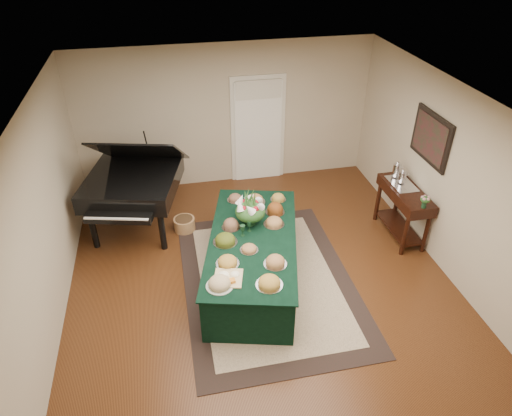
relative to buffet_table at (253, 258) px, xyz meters
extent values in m
plane|color=black|center=(0.11, -0.02, -0.37)|extent=(6.00, 6.00, 0.00)
cube|color=black|center=(0.20, -0.12, -0.37)|extent=(2.43, 3.40, 0.01)
cube|color=beige|center=(0.20, -0.12, -0.36)|extent=(1.95, 2.92, 0.01)
cube|color=silver|center=(0.71, 2.96, 0.68)|extent=(1.05, 0.04, 2.10)
cube|color=white|center=(0.71, 2.94, 0.63)|extent=(0.90, 0.06, 2.00)
cube|color=black|center=(0.00, 0.00, -0.01)|extent=(1.75, 2.72, 0.73)
cube|color=black|center=(0.00, 0.00, 0.36)|extent=(1.82, 2.79, 0.02)
cylinder|color=silver|center=(0.37, 0.25, 0.37)|extent=(0.31, 0.31, 0.01)
ellipsoid|color=#AD7645|center=(0.37, 0.25, 0.42)|extent=(0.25, 0.25, 0.08)
cylinder|color=silver|center=(-0.39, -0.02, 0.37)|extent=(0.34, 0.34, 0.01)
ellipsoid|color=#475315|center=(-0.39, -0.02, 0.42)|extent=(0.28, 0.28, 0.09)
cylinder|color=#AAB3AA|center=(-0.59, -0.87, 0.37)|extent=(0.34, 0.34, 0.01)
ellipsoid|color=#DEBE8A|center=(-0.59, -0.87, 0.43)|extent=(0.28, 0.28, 0.10)
cylinder|color=silver|center=(0.01, -0.98, 0.37)|extent=(0.34, 0.34, 0.01)
ellipsoid|color=#B98A36|center=(0.01, -0.98, 0.42)|extent=(0.28, 0.28, 0.09)
cylinder|color=silver|center=(0.17, -0.61, 0.37)|extent=(0.31, 0.31, 0.01)
ellipsoid|color=#AD7645|center=(0.17, -0.61, 0.42)|extent=(0.25, 0.25, 0.09)
cylinder|color=silver|center=(-0.43, -0.48, 0.37)|extent=(0.31, 0.31, 0.01)
ellipsoid|color=#B98A36|center=(-0.43, -0.48, 0.42)|extent=(0.25, 0.25, 0.07)
cylinder|color=silver|center=(-0.26, 0.31, 0.37)|extent=(0.27, 0.27, 0.01)
ellipsoid|color=brown|center=(-0.26, 0.31, 0.43)|extent=(0.22, 0.22, 0.10)
cylinder|color=silver|center=(0.59, 0.89, 0.37)|extent=(0.25, 0.25, 0.01)
ellipsoid|color=#B98A36|center=(0.59, 0.89, 0.42)|extent=(0.20, 0.20, 0.07)
cylinder|color=silver|center=(-0.08, 1.02, 0.37)|extent=(0.25, 0.25, 0.01)
ellipsoid|color=brown|center=(-0.08, 1.02, 0.42)|extent=(0.21, 0.21, 0.07)
cylinder|color=silver|center=(0.46, 0.55, 0.37)|extent=(0.29, 0.29, 0.01)
ellipsoid|color=brown|center=(0.46, 0.55, 0.44)|extent=(0.24, 0.24, 0.12)
cylinder|color=silver|center=(-0.10, -0.26, 0.37)|extent=(0.25, 0.25, 0.01)
ellipsoid|color=#AD7645|center=(-0.10, -0.26, 0.41)|extent=(0.21, 0.21, 0.05)
cylinder|color=silver|center=(0.21, 0.89, 0.37)|extent=(0.33, 0.33, 0.01)
ellipsoid|color=#B67B41|center=(0.21, 0.89, 0.43)|extent=(0.27, 0.27, 0.09)
cube|color=tan|center=(-0.47, -0.76, 0.38)|extent=(0.43, 0.43, 0.02)
ellipsoid|color=white|center=(-0.52, -0.71, 0.43)|extent=(0.14, 0.14, 0.08)
ellipsoid|color=white|center=(-0.37, -0.72, 0.42)|extent=(0.12, 0.12, 0.07)
cube|color=orange|center=(-0.44, -0.85, 0.41)|extent=(0.10, 0.08, 0.05)
cylinder|color=black|center=(0.03, 0.35, 0.45)|extent=(0.17, 0.17, 0.17)
ellipsoid|color=#275120|center=(0.03, 0.35, 0.58)|extent=(0.43, 0.43, 0.28)
cylinder|color=black|center=(-2.33, 1.26, -0.02)|extent=(0.10, 0.10, 0.70)
cylinder|color=black|center=(-1.26, 0.99, -0.02)|extent=(0.10, 0.10, 0.70)
cylinder|color=black|center=(-1.49, 2.34, -0.02)|extent=(0.10, 0.10, 0.70)
cube|color=black|center=(-1.65, 1.71, 0.48)|extent=(1.74, 1.81, 0.30)
cube|color=black|center=(-1.86, 0.88, 0.38)|extent=(1.03, 0.46, 0.10)
cube|color=black|center=(-1.47, 1.82, 0.98)|extent=(1.58, 1.39, 0.78)
cylinder|color=#96663C|center=(-0.90, 1.42, -0.26)|extent=(0.36, 0.36, 0.22)
cylinder|color=black|center=(2.42, 0.06, -0.02)|extent=(0.07, 0.07, 0.70)
cylinder|color=black|center=(2.78, 0.06, -0.02)|extent=(0.07, 0.07, 0.70)
cylinder|color=black|center=(2.42, 1.05, -0.02)|extent=(0.07, 0.07, 0.70)
cylinder|color=black|center=(2.78, 1.05, -0.02)|extent=(0.07, 0.07, 0.70)
cube|color=black|center=(2.60, 0.56, 0.42)|extent=(0.45, 1.17, 0.18)
cube|color=black|center=(2.60, 0.56, -0.22)|extent=(0.38, 1.03, 0.03)
cube|color=silver|center=(2.60, 0.73, 0.51)|extent=(0.34, 0.58, 0.02)
cylinder|color=black|center=(2.60, 0.03, 0.56)|extent=(0.07, 0.07, 0.11)
ellipsoid|color=#D28893|center=(2.60, 0.03, 0.66)|extent=(0.16, 0.16, 0.11)
cube|color=black|center=(2.83, 0.56, 1.38)|extent=(0.04, 0.95, 0.75)
cube|color=#511521|center=(2.80, 0.56, 1.38)|extent=(0.01, 0.82, 0.62)
camera|label=1|loc=(-1.00, -4.99, 4.25)|focal=32.00mm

